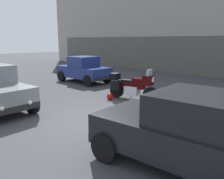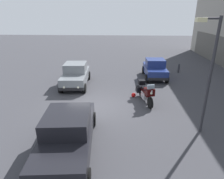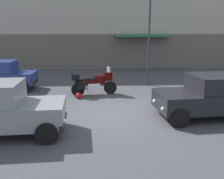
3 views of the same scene
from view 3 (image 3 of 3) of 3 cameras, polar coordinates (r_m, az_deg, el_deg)
ground_plane at (r=9.75m, az=0.38°, el=-5.50°), size 80.00×80.00×0.00m
building_facade_rear at (r=22.13m, az=-1.41°, el=18.98°), size 39.58×3.40×10.80m
motorcycle at (r=12.44m, az=-4.23°, el=1.55°), size 2.24×0.99×1.36m
helmet at (r=11.94m, az=-7.54°, el=-1.39°), size 0.28×0.28×0.28m
car_sedan_far at (r=10.03m, az=22.68°, el=-1.36°), size 4.68×2.27×1.56m
car_compact_side at (r=14.59m, az=-23.48°, el=2.82°), size 3.50×1.75×1.56m
streetlamp_curbside at (r=14.42m, az=8.44°, el=12.44°), size 0.28×0.94×4.89m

